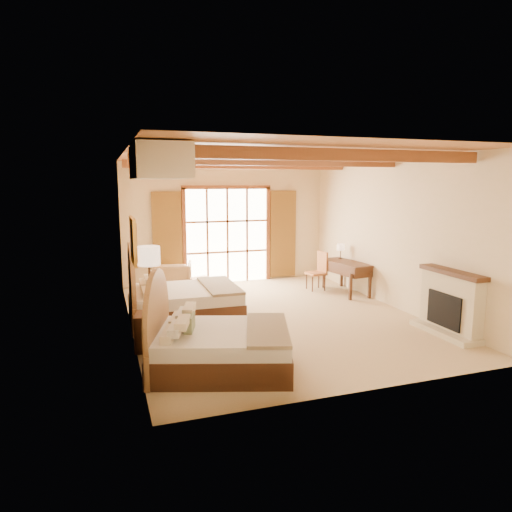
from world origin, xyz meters
name	(u,v)px	position (x,y,z in m)	size (l,w,h in m)	color
floor	(273,316)	(0.00, 0.00, 0.00)	(7.00, 7.00, 0.00)	#CFB88B
wall_back	(227,223)	(0.00, 3.50, 1.60)	(5.50, 5.50, 0.00)	beige
wall_left	(128,244)	(-2.75, 0.00, 1.60)	(7.00, 7.00, 0.00)	beige
wall_right	(392,233)	(2.75, 0.00, 1.60)	(7.00, 7.00, 0.00)	beige
ceiling	(273,155)	(0.00, 0.00, 3.20)	(7.00, 7.00, 0.00)	#AC6C39
ceiling_beams	(273,161)	(0.00, 0.00, 3.08)	(5.39, 4.60, 0.18)	brown
french_doors	(227,236)	(0.00, 3.44, 1.25)	(3.95, 0.08, 2.60)	white
fireplace	(450,306)	(2.60, -2.00, 0.51)	(0.46, 1.40, 1.16)	#C3B798
painting	(133,240)	(-2.70, -0.75, 1.75)	(0.06, 0.95, 0.75)	gold
canopy_valance	(159,162)	(-2.40, -2.00, 2.95)	(0.70, 1.40, 0.45)	beige
bed_near	(212,345)	(-1.77, -2.22, 0.39)	(2.38, 2.00, 1.29)	#462815
bed_far	(177,300)	(-1.87, 0.35, 0.42)	(2.12, 1.64, 1.38)	#462815
nightstand	(151,331)	(-2.50, -1.06, 0.30)	(0.49, 0.49, 0.59)	#462815
floor_lamp	(149,262)	(-2.50, -1.09, 1.43)	(0.36, 0.36, 1.69)	#342317
armchair	(174,278)	(-1.58, 2.60, 0.39)	(0.83, 0.85, 0.77)	tan
ottoman	(202,285)	(-0.94, 2.43, 0.18)	(0.50, 0.50, 0.37)	#AB744F
desk	(346,276)	(2.41, 1.32, 0.41)	(0.81, 1.50, 0.77)	#462815
desk_chair	(317,278)	(1.87, 1.82, 0.30)	(0.47, 0.47, 0.97)	#AD6933
desk_lamp	(341,248)	(2.51, 1.79, 1.05)	(0.18, 0.18, 0.37)	#342317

